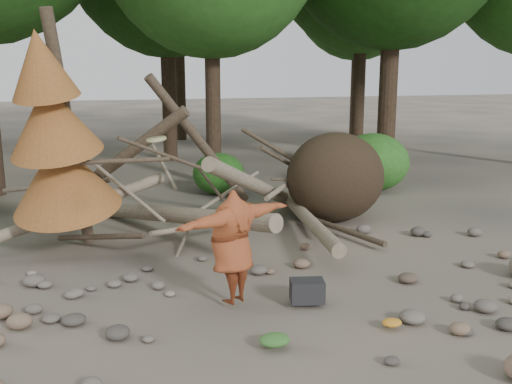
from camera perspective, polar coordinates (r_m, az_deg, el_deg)
name	(u,v)px	position (r m, az deg, el deg)	size (l,w,h in m)	color
ground	(295,311)	(8.16, 3.89, -11.75)	(120.00, 120.00, 0.00)	#514C44
deadfall_pile	(312,181)	(12.38, 5.62, 1.11)	(8.55, 5.24, 3.30)	#332619
dead_conifer	(56,141)	(10.40, -19.36, 4.87)	(2.06, 2.16, 4.35)	#4C3F30
bush_mid	(219,174)	(15.41, -3.76, 1.83)	(1.40, 1.40, 1.12)	#265E1B
bush_right	(373,162)	(16.14, 11.59, 2.94)	(2.00, 2.00, 1.60)	#2F7022
frisbee_thrower	(232,246)	(7.97, -2.39, -5.46)	(2.14, 1.37, 2.39)	brown
backpack	(307,295)	(8.29, 5.13, -10.20)	(0.48, 0.32, 0.32)	black
cloth_green	(275,344)	(7.10, 1.87, -14.92)	(0.38, 0.31, 0.14)	#346729
cloth_orange	(392,326)	(7.78, 13.42, -12.92)	(0.26, 0.22, 0.10)	#C57E21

